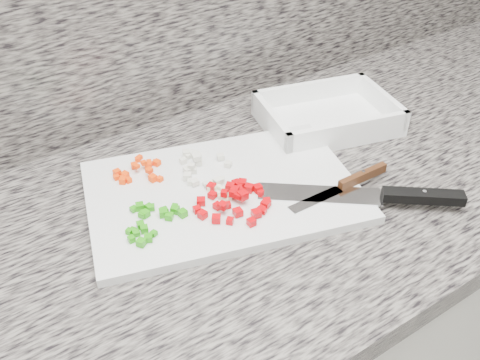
{
  "coord_description": "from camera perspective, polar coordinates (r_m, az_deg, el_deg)",
  "views": [
    {
      "loc": [
        -0.26,
        0.88,
        1.44
      ],
      "look_at": [
        0.11,
        1.44,
        0.93
      ],
      "focal_mm": 40.0,
      "sensor_mm": 36.0,
      "label": 1
    }
  ],
  "objects": [
    {
      "name": "onion_pile",
      "position": [
        0.9,
        -4.49,
        1.58
      ],
      "size": [
        0.09,
        0.11,
        0.02
      ],
      "color": "silver",
      "rests_on": "cutting_board"
    },
    {
      "name": "chef_knife",
      "position": [
        0.87,
        15.43,
        -1.61
      ],
      "size": [
        0.27,
        0.23,
        0.02
      ],
      "rotation": [
        0.0,
        0.0,
        -0.67
      ],
      "color": "silver",
      "rests_on": "cutting_board"
    },
    {
      "name": "cutting_board",
      "position": [
        0.87,
        -1.84,
        -1.22
      ],
      "size": [
        0.49,
        0.39,
        0.01
      ],
      "primitive_type": "cube",
      "rotation": [
        0.0,
        0.0,
        -0.28
      ],
      "color": "silver",
      "rests_on": "countertop"
    },
    {
      "name": "carrot_pile",
      "position": [
        0.91,
        -10.98,
        0.96
      ],
      "size": [
        0.08,
        0.09,
        0.02
      ],
      "color": "#FF3E05",
      "rests_on": "cutting_board"
    },
    {
      "name": "countertop",
      "position": [
        0.83,
        -6.29,
        -5.62
      ],
      "size": [
        3.96,
        0.64,
        0.04
      ],
      "primitive_type": "cube",
      "color": "#6A645D",
      "rests_on": "cabinet"
    },
    {
      "name": "red_pepper_pile",
      "position": [
        0.83,
        -0.5,
        -2.01
      ],
      "size": [
        0.12,
        0.12,
        0.02
      ],
      "color": "#C20209",
      "rests_on": "cutting_board"
    },
    {
      "name": "paring_knife",
      "position": [
        0.88,
        11.77,
        -0.21
      ],
      "size": [
        0.2,
        0.02,
        0.02
      ],
      "rotation": [
        0.0,
        0.0,
        -0.01
      ],
      "color": "silver",
      "rests_on": "cutting_board"
    },
    {
      "name": "garlic_pile",
      "position": [
        0.85,
        -2.17,
        -1.28
      ],
      "size": [
        0.03,
        0.06,
        0.01
      ],
      "color": "beige",
      "rests_on": "cutting_board"
    },
    {
      "name": "green_pepper_pile",
      "position": [
        0.8,
        -9.37,
        -4.13
      ],
      "size": [
        0.1,
        0.09,
        0.01
      ],
      "color": "#24900D",
      "rests_on": "cutting_board"
    },
    {
      "name": "tray",
      "position": [
        1.06,
        9.27,
        6.65
      ],
      "size": [
        0.28,
        0.23,
        0.05
      ],
      "rotation": [
        0.0,
        0.0,
        -0.25
      ],
      "color": "white",
      "rests_on": "countertop"
    }
  ]
}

